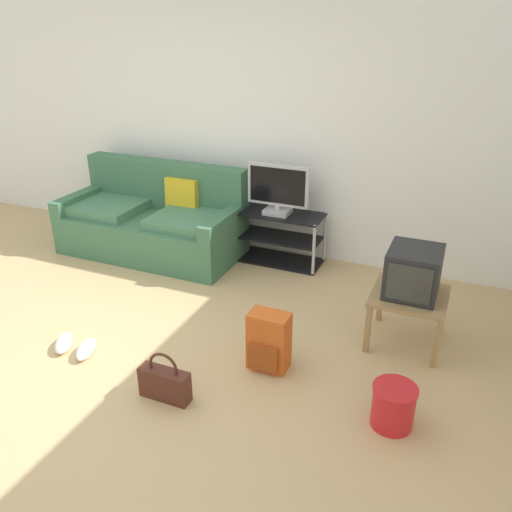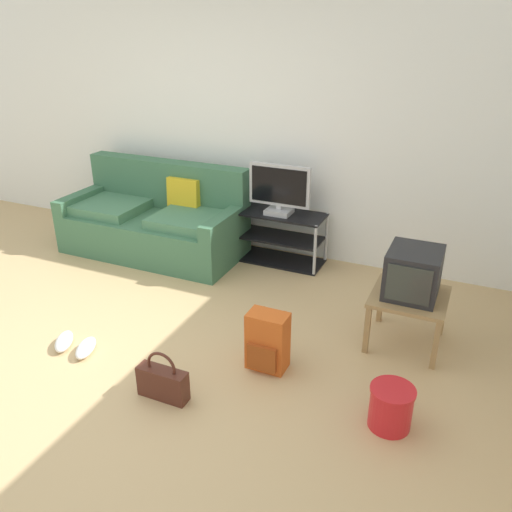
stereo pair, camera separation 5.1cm
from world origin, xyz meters
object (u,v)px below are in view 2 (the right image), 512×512
at_px(tv_stand, 279,237).
at_px(crt_tv, 413,273).
at_px(couch, 156,221).
at_px(side_table, 409,302).
at_px(backpack, 267,342).
at_px(cleaning_bucket, 391,406).
at_px(flat_tv, 279,190).
at_px(sneakers_pair, 75,345).
at_px(handbag, 163,382).

bearing_deg(tv_stand, crt_tv, -34.32).
height_order(couch, side_table, couch).
xyz_separation_m(backpack, cleaning_bucket, (0.93, -0.25, -0.06)).
relative_size(flat_tv, sneakers_pair, 1.46).
xyz_separation_m(tv_stand, side_table, (1.46, -1.01, 0.10)).
distance_m(tv_stand, flat_tv, 0.51).
xyz_separation_m(couch, crt_tv, (2.76, -0.71, 0.27)).
bearing_deg(side_table, tv_stand, 145.25).
bearing_deg(handbag, side_table, 44.00).
bearing_deg(tv_stand, side_table, -34.75).
distance_m(handbag, cleaning_bucket, 1.47).
bearing_deg(flat_tv, cleaning_bucket, -51.93).
xyz_separation_m(side_table, sneakers_pair, (-2.28, -1.12, -0.32)).
relative_size(side_table, backpack, 1.26).
distance_m(couch, handbag, 2.49).
distance_m(flat_tv, cleaning_bucket, 2.56).
xyz_separation_m(couch, backpack, (1.91, -1.45, -0.12)).
height_order(tv_stand, handbag, tv_stand).
relative_size(tv_stand, crt_tv, 2.13).
bearing_deg(side_table, cleaning_bucket, -85.63).
relative_size(flat_tv, side_table, 1.14).
xyz_separation_m(flat_tv, side_table, (1.46, -0.99, -0.41)).
relative_size(tv_stand, handbag, 2.57).
height_order(handbag, sneakers_pair, handbag).
distance_m(flat_tv, crt_tv, 1.76).
distance_m(couch, tv_stand, 1.34).
bearing_deg(couch, flat_tv, 11.18).
distance_m(backpack, cleaning_bucket, 0.96).
height_order(couch, flat_tv, flat_tv).
bearing_deg(couch, crt_tv, -14.46).
height_order(backpack, handbag, backpack).
xyz_separation_m(tv_stand, cleaning_bucket, (1.53, -1.98, -0.11)).
distance_m(side_table, cleaning_bucket, 0.99).
bearing_deg(sneakers_pair, handbag, -11.41).
bearing_deg(tv_stand, backpack, -70.83).
bearing_deg(backpack, couch, 119.75).
distance_m(side_table, handbag, 1.90).
relative_size(flat_tv, crt_tv, 1.46).
bearing_deg(flat_tv, sneakers_pair, -111.37).
height_order(side_table, cleaning_bucket, side_table).
bearing_deg(handbag, couch, 124.58).
distance_m(backpack, sneakers_pair, 1.49).
distance_m(flat_tv, backpack, 1.89).
height_order(couch, handbag, couch).
height_order(tv_stand, cleaning_bucket, tv_stand).
height_order(flat_tv, backpack, flat_tv).
distance_m(tv_stand, handbag, 2.33).
xyz_separation_m(handbag, cleaning_bucket, (1.43, 0.35, 0.03)).
height_order(tv_stand, flat_tv, flat_tv).
bearing_deg(backpack, cleaning_bucket, -37.98).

